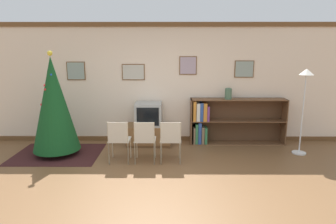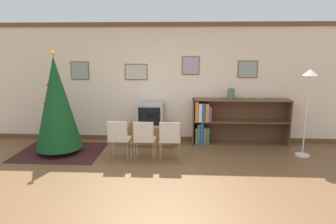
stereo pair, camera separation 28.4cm
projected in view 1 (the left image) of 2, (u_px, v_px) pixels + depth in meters
ground_plane at (155, 191)px, 4.60m from camera, size 24.00×24.00×0.00m
wall_back at (160, 83)px, 6.85m from camera, size 8.46×0.11×2.70m
area_rug at (58, 154)px, 6.17m from camera, size 1.73×1.35×0.01m
christmas_tree at (54, 104)px, 5.95m from camera, size 0.93×0.93×2.09m
tv_console at (149, 135)px, 6.75m from camera, size 0.98×0.55×0.45m
television at (149, 114)px, 6.65m from camera, size 0.58×0.54×0.51m
folding_chair_left at (119, 139)px, 5.62m from camera, size 0.40×0.40×0.82m
folding_chair_center at (145, 139)px, 5.61m from camera, size 0.40×0.40×0.82m
folding_chair_right at (171, 139)px, 5.61m from camera, size 0.40×0.40×0.82m
bookshelf at (220, 121)px, 6.80m from camera, size 2.13×0.36×1.03m
vase at (228, 93)px, 6.63m from camera, size 0.15×0.15×0.25m
standing_lamp at (305, 89)px, 5.94m from camera, size 0.28×0.28×1.75m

